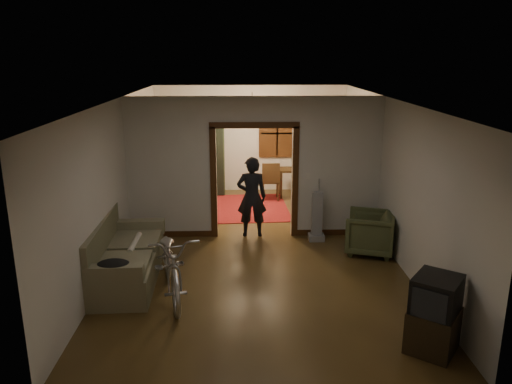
{
  "coord_description": "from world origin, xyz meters",
  "views": [
    {
      "loc": [
        -0.27,
        -8.86,
        3.58
      ],
      "look_at": [
        0.0,
        -0.3,
        1.2
      ],
      "focal_mm": 35.0,
      "sensor_mm": 36.0,
      "label": 1
    }
  ],
  "objects_px": {
    "locker": "(206,159)",
    "desk": "(298,183)",
    "armchair": "(370,233)",
    "bicycle": "(172,262)",
    "sofa": "(125,252)",
    "person": "(252,197)"
  },
  "relations": [
    {
      "from": "armchair",
      "to": "locker",
      "type": "relative_size",
      "value": 0.45
    },
    {
      "from": "locker",
      "to": "desk",
      "type": "distance_m",
      "value": 2.46
    },
    {
      "from": "locker",
      "to": "sofa",
      "type": "bearing_deg",
      "value": -103.17
    },
    {
      "from": "sofa",
      "to": "locker",
      "type": "relative_size",
      "value": 1.16
    },
    {
      "from": "bicycle",
      "to": "desk",
      "type": "bearing_deg",
      "value": 51.57
    },
    {
      "from": "bicycle",
      "to": "armchair",
      "type": "xyz_separation_m",
      "value": [
        3.43,
        1.58,
        -0.15
      ]
    },
    {
      "from": "bicycle",
      "to": "person",
      "type": "relative_size",
      "value": 1.25
    },
    {
      "from": "locker",
      "to": "desk",
      "type": "height_order",
      "value": "locker"
    },
    {
      "from": "person",
      "to": "armchair",
      "type": "bearing_deg",
      "value": 154.26
    },
    {
      "from": "person",
      "to": "desk",
      "type": "relative_size",
      "value": 1.66
    },
    {
      "from": "sofa",
      "to": "armchair",
      "type": "distance_m",
      "value": 4.39
    },
    {
      "from": "person",
      "to": "desk",
      "type": "height_order",
      "value": "person"
    },
    {
      "from": "armchair",
      "to": "desk",
      "type": "height_order",
      "value": "armchair"
    },
    {
      "from": "armchair",
      "to": "person",
      "type": "height_order",
      "value": "person"
    },
    {
      "from": "desk",
      "to": "sofa",
      "type": "bearing_deg",
      "value": -127.06
    },
    {
      "from": "person",
      "to": "desk",
      "type": "distance_m",
      "value": 3.12
    },
    {
      "from": "sofa",
      "to": "desk",
      "type": "relative_size",
      "value": 2.22
    },
    {
      "from": "sofa",
      "to": "locker",
      "type": "height_order",
      "value": "locker"
    },
    {
      "from": "bicycle",
      "to": "armchair",
      "type": "relative_size",
      "value": 2.39
    },
    {
      "from": "sofa",
      "to": "person",
      "type": "distance_m",
      "value": 2.94
    },
    {
      "from": "bicycle",
      "to": "armchair",
      "type": "distance_m",
      "value": 3.78
    },
    {
      "from": "bicycle",
      "to": "person",
      "type": "xyz_separation_m",
      "value": [
        1.27,
        2.56,
        0.28
      ]
    }
  ]
}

